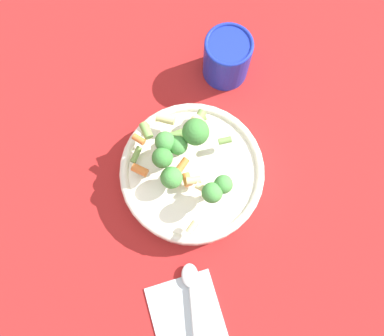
% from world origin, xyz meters
% --- Properties ---
extents(ground_plane, '(3.00, 3.00, 0.00)m').
position_xyz_m(ground_plane, '(0.00, 0.00, 0.00)').
color(ground_plane, maroon).
extents(bowl, '(0.23, 0.23, 0.05)m').
position_xyz_m(bowl, '(0.00, 0.00, 0.03)').
color(bowl, silver).
rests_on(bowl, ground_plane).
extents(pasta_salad, '(0.19, 0.16, 0.08)m').
position_xyz_m(pasta_salad, '(-0.01, -0.01, 0.09)').
color(pasta_salad, '#8CB766').
rests_on(pasta_salad, bowl).
extents(cup, '(0.08, 0.08, 0.09)m').
position_xyz_m(cup, '(-0.20, 0.03, 0.04)').
color(cup, '#192DAD').
rests_on(cup, ground_plane).
extents(napkin, '(0.19, 0.16, 0.01)m').
position_xyz_m(napkin, '(0.24, 0.03, 0.00)').
color(napkin, '#B2BCC6').
rests_on(napkin, ground_plane).
extents(spoon, '(0.19, 0.06, 0.01)m').
position_xyz_m(spoon, '(0.20, 0.03, 0.01)').
color(spoon, silver).
rests_on(spoon, napkin).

